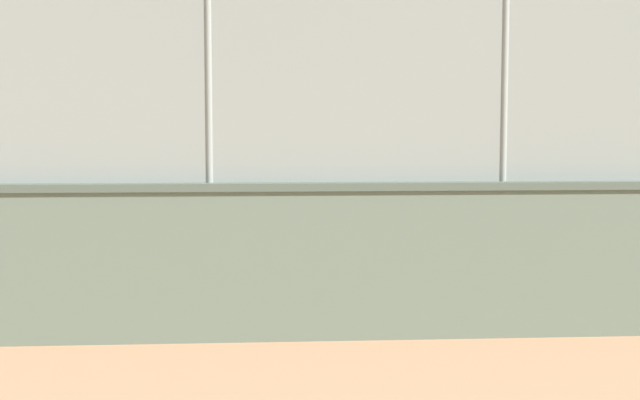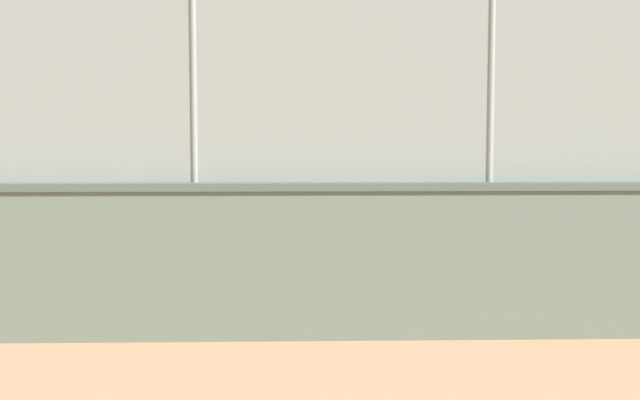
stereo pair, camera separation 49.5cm
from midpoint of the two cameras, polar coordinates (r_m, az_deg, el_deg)
name	(u,v)px [view 2 (the right image)]	position (r m, az deg, el deg)	size (l,w,h in m)	color
ground_plane	(379,215)	(20.88, 4.51, -1.00)	(260.00, 260.00, 0.00)	tan
perimeter_wall	(632,258)	(9.77, 20.94, -3.53)	(33.75, 1.38, 1.61)	slate
fence_panel_on_wall	(638,70)	(9.68, 21.31, 7.89)	(33.13, 1.01, 2.28)	gray
player_baseline_waiting	(174,181)	(18.04, -8.69, 1.21)	(0.97, 0.89, 1.70)	#591919
player_near_wall_returning	(333,203)	(12.95, 1.95, -0.21)	(1.29, 0.78, 1.71)	#B2B2B2
sports_ball	(189,240)	(16.38, -7.62, -2.57)	(0.09, 0.09, 0.09)	#3399D8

